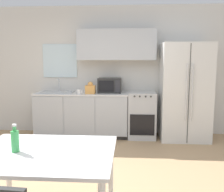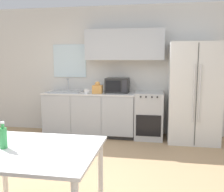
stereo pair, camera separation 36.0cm
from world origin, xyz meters
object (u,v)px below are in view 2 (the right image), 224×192
object	(u,v)px
refrigerator	(193,93)
dining_table	(31,158)
microwave	(117,85)
drink_bottle	(3,137)
coffee_mug	(86,91)
oven_range	(149,115)

from	to	relation	value
refrigerator	dining_table	size ratio (longest dim) A/B	1.53
microwave	dining_table	bearing A→B (deg)	-96.56
dining_table	drink_bottle	size ratio (longest dim) A/B	4.99
refrigerator	drink_bottle	bearing A→B (deg)	-125.42
coffee_mug	drink_bottle	xyz separation A→B (m)	(-0.02, -2.78, -0.09)
refrigerator	oven_range	bearing A→B (deg)	175.79
microwave	dining_table	world-z (taller)	microwave
refrigerator	microwave	world-z (taller)	refrigerator
oven_range	drink_bottle	xyz separation A→B (m)	(-1.25, -3.00, 0.40)
microwave	drink_bottle	world-z (taller)	microwave
oven_range	coffee_mug	xyz separation A→B (m)	(-1.24, -0.22, 0.49)
coffee_mug	microwave	bearing A→B (deg)	27.78
dining_table	oven_range	bearing A→B (deg)	71.20
microwave	oven_range	bearing A→B (deg)	-7.44
drink_bottle	oven_range	bearing A→B (deg)	67.31
refrigerator	dining_table	world-z (taller)	refrigerator
oven_range	drink_bottle	world-z (taller)	drink_bottle
oven_range	drink_bottle	size ratio (longest dim) A/B	3.77
refrigerator	drink_bottle	size ratio (longest dim) A/B	7.65
oven_range	drink_bottle	distance (m)	3.27
microwave	drink_bottle	distance (m)	3.15
oven_range	coffee_mug	size ratio (longest dim) A/B	8.86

